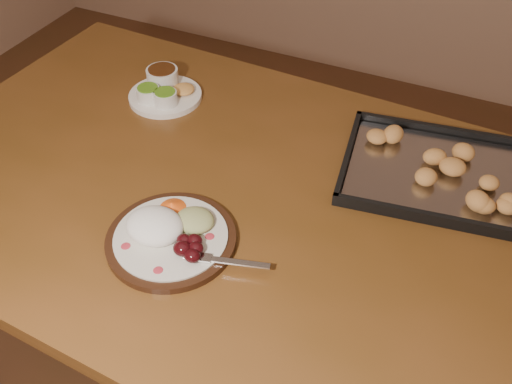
% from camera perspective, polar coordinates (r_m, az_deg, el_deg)
% --- Properties ---
extents(dining_table, '(1.55, 0.98, 0.75)m').
position_cam_1_polar(dining_table, '(1.21, -0.84, -3.52)').
color(dining_table, brown).
rests_on(dining_table, ground).
extents(dinner_plate, '(0.32, 0.24, 0.06)m').
position_cam_1_polar(dinner_plate, '(1.06, -8.62, -4.11)').
color(dinner_plate, black).
rests_on(dinner_plate, dining_table).
extents(condiment_saucer, '(0.18, 0.18, 0.06)m').
position_cam_1_polar(condiment_saucer, '(1.42, -9.22, 10.04)').
color(condiment_saucer, white).
rests_on(condiment_saucer, dining_table).
extents(baking_tray, '(0.44, 0.35, 0.04)m').
position_cam_1_polar(baking_tray, '(1.24, 18.07, 1.91)').
color(baking_tray, black).
rests_on(baking_tray, dining_table).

